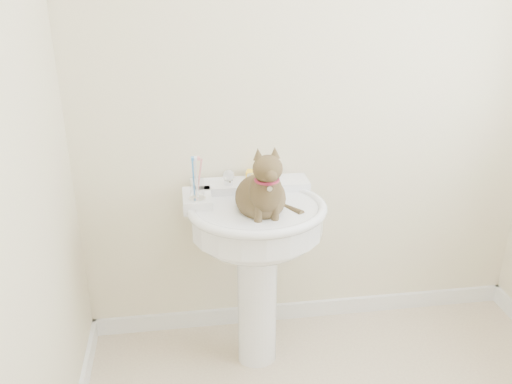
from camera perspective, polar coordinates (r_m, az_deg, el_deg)
name	(u,v)px	position (r m, az deg, el deg)	size (l,w,h in m)	color
wall_back	(315,84)	(2.48, 6.20, 11.26)	(2.20, 0.00, 2.50)	beige
baseboard_back	(305,309)	(2.96, 5.23, -12.19)	(2.20, 0.02, 0.09)	white
pedestal_sink	(256,236)	(2.35, 0.05, -4.67)	(0.61, 0.60, 0.84)	white
faucet	(252,176)	(2.40, -0.41, 1.68)	(0.28, 0.12, 0.14)	silver
soap_bar	(256,174)	(2.49, 0.01, 1.87)	(0.09, 0.06, 0.03)	yellow
toothbrush_cup	(197,189)	(2.26, -6.24, 0.35)	(0.07, 0.07, 0.19)	silver
cat	(262,193)	(2.20, 0.67, -0.15)	(0.23, 0.29, 0.42)	brown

